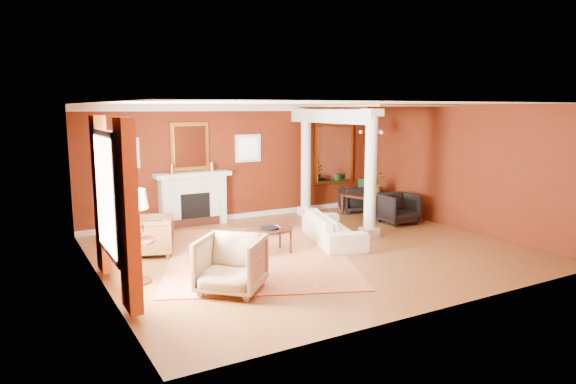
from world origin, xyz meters
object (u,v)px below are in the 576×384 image
sofa (333,224)px  coffee_table (270,231)px  dining_table (374,199)px  armchair_stripe (231,262)px  armchair_leopard (151,234)px  side_table (135,220)px

sofa → coffee_table: 1.57m
coffee_table → dining_table: bearing=23.9°
armchair_stripe → dining_table: bearing=74.4°
dining_table → armchair_leopard: bearing=79.1°
armchair_stripe → coffee_table: 2.15m
armchair_leopard → armchair_stripe: bearing=31.6°
armchair_leopard → side_table: size_ratio=0.54×
dining_table → side_table: bearing=90.8°
armchair_stripe → coffee_table: size_ratio=0.97×
side_table → dining_table: (6.65, 2.19, -0.59)m
armchair_stripe → dining_table: armchair_stripe is taller
dining_table → sofa: bearing=106.9°
side_table → dining_table: size_ratio=0.95×
armchair_leopard → coffee_table: (2.03, -1.08, 0.04)m
armchair_leopard → dining_table: bearing=116.4°
sofa → armchair_stripe: 3.47m
armchair_stripe → dining_table: (5.48, 3.33, -0.03)m
armchair_stripe → side_table: bearing=178.8°
armchair_leopard → side_table: bearing=-2.5°
coffee_table → side_table: bearing=-171.0°
sofa → armchair_leopard: bearing=91.5°
coffee_table → dining_table: dining_table is taller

